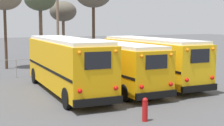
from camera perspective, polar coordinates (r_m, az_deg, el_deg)
ground_plane at (r=22.23m, az=0.36°, el=-4.23°), size 160.00×160.00×0.00m
school_bus_0 at (r=20.86m, az=-7.64°, el=-0.01°), size 2.95×10.76×3.30m
school_bus_1 at (r=22.09m, az=0.21°, el=-0.04°), size 2.58×10.25×2.97m
school_bus_2 at (r=24.06m, az=6.48°, el=0.70°), size 2.65×10.47×3.15m
utility_pole at (r=34.81m, az=-9.03°, el=7.59°), size 1.80×0.26×9.21m
bare_tree_0 at (r=38.02m, az=-11.87°, el=10.24°), size 3.38×3.38×8.02m
bare_tree_2 at (r=41.48m, az=-8.13°, el=8.41°), size 3.19×3.19×6.76m
fence_line at (r=28.61m, az=-6.19°, el=0.17°), size 14.42×0.06×1.42m
fire_hydrant at (r=14.91m, az=5.51°, el=-7.69°), size 0.24×0.24×1.03m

